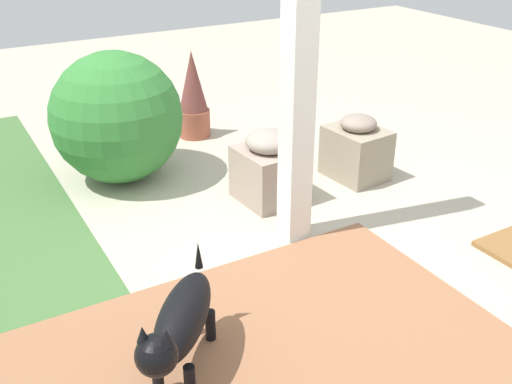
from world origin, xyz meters
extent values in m
plane|color=#B3AC96|center=(0.00, 0.00, 0.00)|extent=(12.00, 12.00, 0.00)
cube|color=white|center=(0.18, -0.03, 1.14)|extent=(0.14, 0.14, 2.27)
cube|color=gray|center=(0.65, -0.86, 0.18)|extent=(0.44, 0.37, 0.36)
ellipsoid|color=gray|center=(0.65, -0.86, 0.40)|extent=(0.25, 0.25, 0.11)
cube|color=#A18A7C|center=(0.66, -0.15, 0.18)|extent=(0.42, 0.41, 0.36)
ellipsoid|color=gray|center=(0.66, -0.15, 0.41)|extent=(0.31, 0.31, 0.14)
sphere|color=#317733|center=(1.46, 0.58, 0.45)|extent=(0.90, 0.90, 0.90)
cylinder|color=#9E4E3A|center=(1.95, -0.20, 0.11)|extent=(0.26, 0.26, 0.22)
cone|color=brown|center=(1.95, -0.20, 0.47)|extent=(0.23, 0.23, 0.49)
ellipsoid|color=black|center=(-0.52, 0.96, 0.27)|extent=(0.55, 0.50, 0.21)
sphere|color=black|center=(-0.77, 1.17, 0.36)|extent=(0.16, 0.16, 0.16)
cone|color=black|center=(-0.80, 1.14, 0.44)|extent=(0.05, 0.05, 0.07)
cone|color=black|center=(-0.75, 1.21, 0.44)|extent=(0.05, 0.05, 0.07)
cylinder|color=black|center=(-0.70, 1.02, 0.08)|extent=(0.05, 0.05, 0.17)
cylinder|color=black|center=(-0.61, 1.12, 0.08)|extent=(0.05, 0.05, 0.17)
cylinder|color=black|center=(-0.43, 0.80, 0.08)|extent=(0.05, 0.05, 0.17)
cylinder|color=black|center=(-0.34, 0.90, 0.08)|extent=(0.05, 0.05, 0.17)
cone|color=black|center=(-0.31, 0.79, 0.40)|extent=(0.04, 0.04, 0.13)
camera|label=1|loc=(-2.37, 1.68, 1.82)|focal=42.02mm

